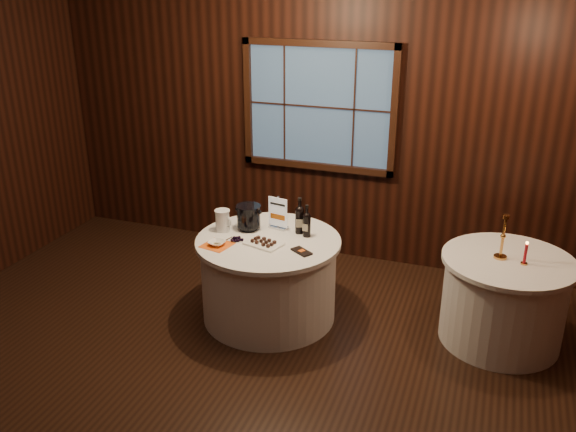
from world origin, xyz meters
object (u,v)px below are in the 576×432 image
at_px(chocolate_plate, 264,243).
at_px(cracker_bowl, 217,243).
at_px(side_table, 503,300).
at_px(glass_pitcher, 223,220).
at_px(ice_bucket, 249,217).
at_px(sign_stand, 278,218).
at_px(main_table, 269,278).
at_px(grape_bunch, 236,240).
at_px(port_bottle_right, 307,223).
at_px(red_candle, 525,255).
at_px(brass_candlestick, 502,243).
at_px(port_bottle_left, 300,218).
at_px(chocolate_box, 302,252).

relative_size(chocolate_plate, cracker_bowl, 2.48).
distance_m(side_table, glass_pitcher, 2.52).
bearing_deg(ice_bucket, sign_stand, 22.90).
xyz_separation_m(main_table, sign_stand, (0.00, 0.25, 0.49)).
bearing_deg(grape_bunch, port_bottle_right, 31.05).
bearing_deg(ice_bucket, side_table, 3.86).
bearing_deg(sign_stand, ice_bucket, -146.35).
height_order(sign_stand, red_candle, sign_stand).
bearing_deg(brass_candlestick, glass_pitcher, -173.96).
relative_size(grape_bunch, glass_pitcher, 0.91).
bearing_deg(sign_stand, side_table, 12.09).
xyz_separation_m(sign_stand, ice_bucket, (-0.25, -0.10, 0.02)).
distance_m(port_bottle_right, cracker_bowl, 0.80).
xyz_separation_m(side_table, glass_pitcher, (-2.45, -0.26, 0.48)).
relative_size(sign_stand, chocolate_plate, 0.88).
bearing_deg(port_bottle_left, glass_pitcher, 179.76).
relative_size(ice_bucket, cracker_bowl, 1.62).
relative_size(side_table, port_bottle_left, 3.23).
bearing_deg(chocolate_plate, sign_stand, 90.74).
bearing_deg(ice_bucket, red_candle, 2.12).
distance_m(port_bottle_right, red_candle, 1.82).
distance_m(cracker_bowl, red_candle, 2.53).
distance_m(ice_bucket, chocolate_plate, 0.38).
bearing_deg(main_table, chocolate_box, -23.36).
distance_m(main_table, glass_pitcher, 0.66).
bearing_deg(chocolate_plate, grape_bunch, -174.04).
bearing_deg(glass_pitcher, port_bottle_right, 32.14).
relative_size(side_table, brass_candlestick, 2.85).
distance_m(chocolate_plate, brass_candlestick, 1.97).
relative_size(port_bottle_left, chocolate_box, 1.79).
bearing_deg(port_bottle_right, brass_candlestick, 10.94).
bearing_deg(chocolate_box, red_candle, 46.32).
distance_m(main_table, cracker_bowl, 0.61).
xyz_separation_m(ice_bucket, glass_pitcher, (-0.21, -0.11, -0.02)).
height_order(chocolate_box, grape_bunch, grape_bunch).
distance_m(main_table, sign_stand, 0.55).
relative_size(side_table, chocolate_box, 5.80).
bearing_deg(grape_bunch, chocolate_box, -0.82).
height_order(chocolate_box, cracker_bowl, cracker_bowl).
distance_m(chocolate_plate, cracker_bowl, 0.40).
bearing_deg(brass_candlestick, chocolate_plate, -167.85).
xyz_separation_m(chocolate_plate, red_candle, (2.11, 0.36, 0.06)).
bearing_deg(brass_candlestick, grape_bunch, -168.54).
bearing_deg(cracker_bowl, brass_candlestick, 13.71).
bearing_deg(main_table, port_bottle_left, 46.58).
distance_m(ice_bucket, cracker_bowl, 0.44).
xyz_separation_m(grape_bunch, brass_candlestick, (2.17, 0.44, 0.12)).
bearing_deg(grape_bunch, ice_bucket, 91.37).
bearing_deg(sign_stand, grape_bunch, -110.26).
bearing_deg(chocolate_box, port_bottle_left, 144.80).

